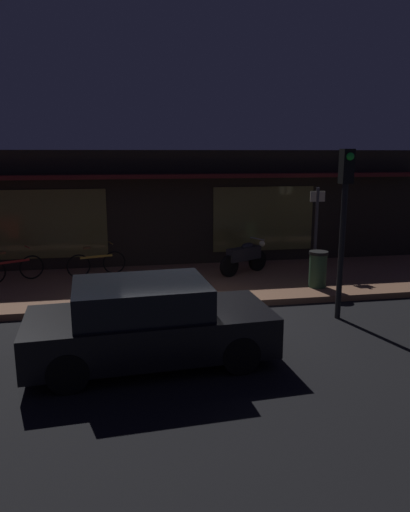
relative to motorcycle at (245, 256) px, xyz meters
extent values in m
plane|color=black|center=(-2.23, -3.53, -0.65)|extent=(60.00, 60.00, 0.00)
cube|color=#8C6047|center=(-2.23, -0.53, -0.57)|extent=(18.00, 4.00, 0.15)
cube|color=black|center=(-2.23, 2.87, 1.15)|extent=(18.00, 2.80, 3.60)
cube|color=brown|center=(-5.43, 1.45, 0.85)|extent=(3.20, 0.04, 2.00)
cube|color=brown|center=(0.97, 1.45, 0.85)|extent=(3.20, 0.04, 2.00)
cube|color=#591919|center=(-2.23, 1.22, 2.20)|extent=(16.20, 0.50, 0.12)
cylinder|color=black|center=(-0.51, -0.28, -0.20)|extent=(0.58, 0.39, 0.60)
cylinder|color=black|center=(0.45, 0.25, -0.20)|extent=(0.58, 0.39, 0.60)
cube|color=black|center=(-0.03, -0.02, 0.08)|extent=(1.10, 0.77, 0.36)
ellipsoid|color=black|center=(0.10, 0.06, 0.28)|extent=(0.50, 0.42, 0.20)
sphere|color=#F9EDB7|center=(0.60, 0.33, 0.28)|extent=(0.18, 0.18, 0.18)
cylinder|color=gray|center=(0.43, 0.23, 0.45)|extent=(0.29, 0.50, 0.03)
torus|color=black|center=(-5.85, 0.42, -0.17)|extent=(0.61, 0.33, 0.66)
cube|color=#A51E1E|center=(-6.30, 0.20, 0.05)|extent=(0.82, 0.44, 0.06)
cube|color=brown|center=(-6.52, 0.08, 0.32)|extent=(0.21, 0.16, 0.06)
cylinder|color=#A51E1E|center=(-5.92, 0.39, 0.40)|extent=(0.21, 0.39, 0.02)
torus|color=black|center=(-4.61, 0.33, -0.17)|extent=(0.64, 0.22, 0.66)
torus|color=black|center=(-3.65, 0.61, -0.17)|extent=(0.64, 0.22, 0.66)
cube|color=#B78C2D|center=(-4.13, 0.47, 0.05)|extent=(0.87, 0.29, 0.06)
cube|color=brown|center=(-4.37, 0.40, 0.32)|extent=(0.21, 0.13, 0.06)
cylinder|color=#B78C2D|center=(-3.72, 0.59, 0.40)|extent=(0.14, 0.41, 0.02)
cylinder|color=#47474C|center=(2.14, 0.09, 0.70)|extent=(0.09, 0.09, 2.40)
cube|color=beige|center=(2.14, 0.09, 1.65)|extent=(0.44, 0.03, 0.30)
cylinder|color=#2D4C33|center=(1.48, -1.68, -0.07)|extent=(0.44, 0.44, 0.85)
cylinder|color=black|center=(1.48, -1.68, 0.39)|extent=(0.48, 0.48, 0.08)
cylinder|color=black|center=(1.14, -3.59, 1.15)|extent=(0.12, 0.12, 3.60)
cube|color=black|center=(1.14, -3.59, 2.60)|extent=(0.24, 0.24, 0.70)
sphere|color=#1ED838|center=(1.14, -3.72, 2.80)|extent=(0.16, 0.16, 0.16)
cylinder|color=black|center=(-1.70, -4.23, -0.33)|extent=(0.65, 0.26, 0.64)
cylinder|color=black|center=(-1.60, -5.79, -0.33)|extent=(0.65, 0.26, 0.64)
cylinder|color=black|center=(-4.40, -4.40, -0.33)|extent=(0.65, 0.26, 0.64)
cylinder|color=black|center=(-4.30, -5.96, -0.33)|extent=(0.65, 0.26, 0.64)
cube|color=black|center=(-3.00, -5.09, -0.10)|extent=(4.20, 2.02, 0.68)
cube|color=black|center=(-3.15, -5.10, 0.45)|extent=(2.30, 1.74, 0.64)
camera|label=1|loc=(-3.45, -12.79, 2.88)|focal=33.47mm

